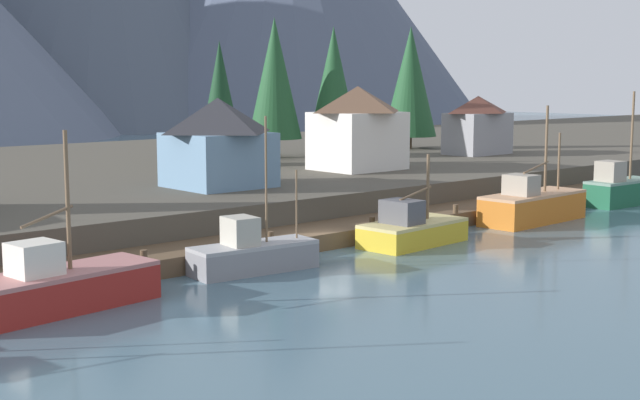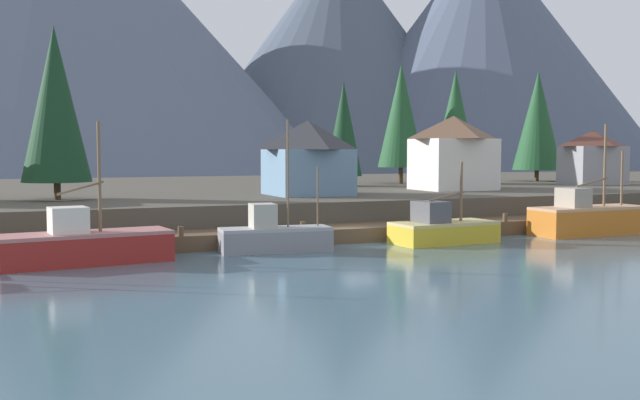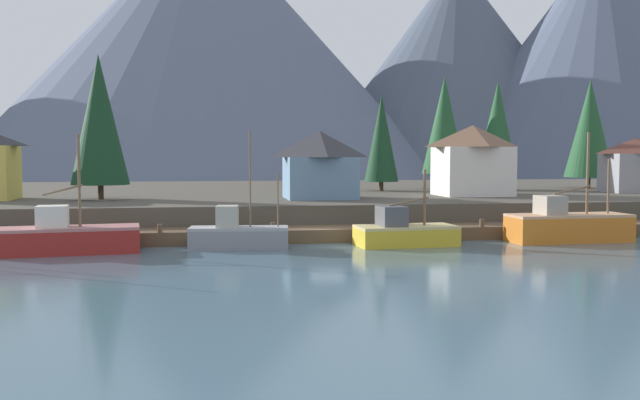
% 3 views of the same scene
% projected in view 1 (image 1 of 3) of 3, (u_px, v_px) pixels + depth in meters
% --- Properties ---
extents(ground_plane, '(400.00, 400.00, 1.00)m').
position_uv_depth(ground_plane, '(150.00, 219.00, 65.89)').
color(ground_plane, '#476675').
extents(dock, '(80.00, 4.00, 1.60)m').
position_uv_depth(dock, '(304.00, 238.00, 52.42)').
color(dock, brown).
rests_on(dock, ground_plane).
extents(shoreline_bank, '(400.00, 56.00, 2.50)m').
position_uv_depth(shoreline_bank, '(77.00, 183.00, 74.54)').
color(shoreline_bank, '#4C473D').
rests_on(shoreline_bank, ground_plane).
extents(fishing_boat_red, '(9.38, 3.99, 7.82)m').
position_uv_depth(fishing_boat_red, '(53.00, 288.00, 37.54)').
color(fishing_boat_red, maroon).
rests_on(fishing_boat_red, ground_plane).
extents(fishing_boat_grey, '(7.00, 2.95, 8.11)m').
position_uv_depth(fishing_boat_grey, '(252.00, 253.00, 45.35)').
color(fishing_boat_grey, gray).
rests_on(fishing_boat_grey, ground_plane).
extents(fishing_boat_yellow, '(7.30, 3.65, 5.45)m').
position_uv_depth(fishing_boat_yellow, '(412.00, 230.00, 52.83)').
color(fishing_boat_yellow, gold).
rests_on(fishing_boat_yellow, ground_plane).
extents(fishing_boat_orange, '(9.20, 3.37, 8.18)m').
position_uv_depth(fishing_boat_orange, '(532.00, 205.00, 61.27)').
color(fishing_boat_orange, '#CC6B1E').
rests_on(fishing_boat_orange, ground_plane).
extents(fishing_boat_green, '(7.23, 2.88, 9.07)m').
position_uv_depth(fishing_boat_green, '(621.00, 189.00, 69.70)').
color(fishing_boat_green, '#1E5B3D').
rests_on(fishing_boat_green, ground_plane).
extents(house_blue, '(6.56, 6.39, 6.24)m').
position_uv_depth(house_blue, '(218.00, 141.00, 60.88)').
color(house_blue, '#6689A8').
rests_on(house_blue, shoreline_bank).
extents(house_grey, '(6.78, 4.32, 5.89)m').
position_uv_depth(house_grey, '(478.00, 125.00, 88.14)').
color(house_grey, gray).
rests_on(house_grey, shoreline_bank).
extents(house_white, '(7.09, 5.96, 6.97)m').
position_uv_depth(house_white, '(358.00, 127.00, 72.85)').
color(house_white, silver).
rests_on(house_white, shoreline_bank).
extents(conifer_near_left, '(5.82, 5.82, 13.28)m').
position_uv_depth(conifer_near_left, '(410.00, 82.00, 94.81)').
color(conifer_near_left, '#4C3823').
rests_on(conifer_near_left, shoreline_bank).
extents(conifer_near_right, '(5.20, 5.20, 13.42)m').
position_uv_depth(conifer_near_right, '(275.00, 78.00, 83.36)').
color(conifer_near_right, '#4C3823').
rests_on(conifer_near_right, shoreline_bank).
extents(conifer_mid_left, '(4.75, 4.75, 12.73)m').
position_uv_depth(conifer_mid_left, '(334.00, 82.00, 85.75)').
color(conifer_mid_left, '#4C3823').
rests_on(conifer_mid_left, shoreline_bank).
extents(conifer_back_right, '(3.85, 3.85, 10.88)m').
position_uv_depth(conifer_back_right, '(220.00, 97.00, 75.96)').
color(conifer_back_right, '#4C3823').
rests_on(conifer_back_right, shoreline_bank).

